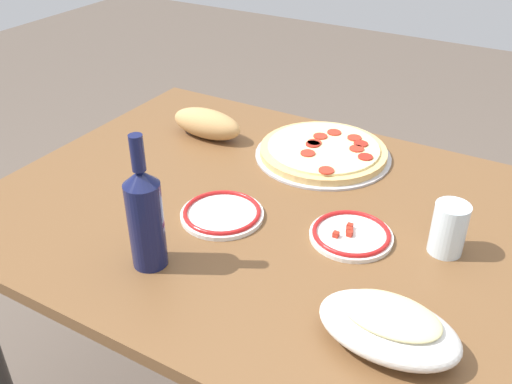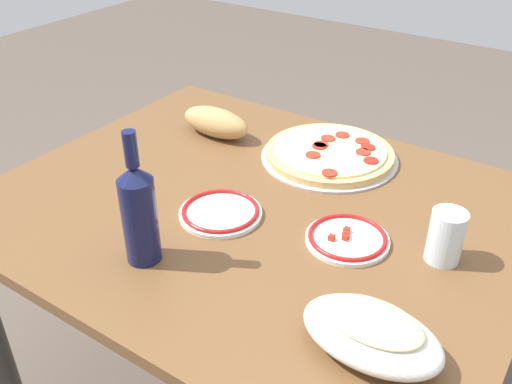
% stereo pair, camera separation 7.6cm
% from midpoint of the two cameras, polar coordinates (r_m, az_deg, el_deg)
% --- Properties ---
extents(dining_table, '(1.22, 0.98, 0.74)m').
position_cam_midpoint_polar(dining_table, '(1.39, 1.59, -5.28)').
color(dining_table, brown).
rests_on(dining_table, ground).
extents(pepperoni_pizza, '(0.36, 0.36, 0.03)m').
position_cam_midpoint_polar(pepperoni_pizza, '(1.52, 8.87, 3.81)').
color(pepperoni_pizza, '#B7B7BC').
rests_on(pepperoni_pizza, dining_table).
extents(baked_pasta_dish, '(0.24, 0.15, 0.08)m').
position_cam_midpoint_polar(baked_pasta_dish, '(0.97, 13.86, -13.60)').
color(baked_pasta_dish, white).
rests_on(baked_pasta_dish, dining_table).
extents(wine_bottle, '(0.07, 0.07, 0.28)m').
position_cam_midpoint_polar(wine_bottle, '(1.10, -9.78, -2.00)').
color(wine_bottle, '#141942').
rests_on(wine_bottle, dining_table).
extents(water_glass, '(0.07, 0.07, 0.11)m').
position_cam_midpoint_polar(water_glass, '(1.19, 20.34, -4.26)').
color(water_glass, silver).
rests_on(water_glass, dining_table).
extents(side_plate_near, '(0.18, 0.18, 0.02)m').
position_cam_midpoint_polar(side_plate_near, '(1.21, 10.98, -4.63)').
color(side_plate_near, white).
rests_on(side_plate_near, dining_table).
extents(side_plate_far, '(0.19, 0.19, 0.02)m').
position_cam_midpoint_polar(side_plate_far, '(1.27, -1.88, -2.06)').
color(side_plate_far, white).
rests_on(side_plate_far, dining_table).
extents(bread_loaf, '(0.22, 0.09, 0.08)m').
position_cam_midpoint_polar(bread_loaf, '(1.61, -2.71, 7.00)').
color(bread_loaf, tan).
rests_on(bread_loaf, dining_table).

